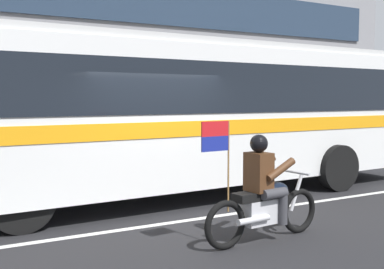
% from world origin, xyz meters
% --- Properties ---
extents(ground_plane, '(60.00, 60.00, 0.00)m').
position_xyz_m(ground_plane, '(0.00, 0.00, 0.00)').
color(ground_plane, black).
extents(sidewalk_curb, '(28.00, 3.80, 0.15)m').
position_xyz_m(sidewalk_curb, '(0.00, 5.10, 0.07)').
color(sidewalk_curb, '#A39E93').
rests_on(sidewalk_curb, ground_plane).
extents(lane_center_stripe, '(26.60, 0.14, 0.01)m').
position_xyz_m(lane_center_stripe, '(0.00, -0.60, 0.00)').
color(lane_center_stripe, silver).
rests_on(lane_center_stripe, ground_plane).
extents(transit_bus, '(11.68, 3.07, 3.22)m').
position_xyz_m(transit_bus, '(1.32, 1.19, 1.88)').
color(transit_bus, white).
rests_on(transit_bus, ground_plane).
extents(motorcycle_with_rider, '(2.19, 0.64, 1.78)m').
position_xyz_m(motorcycle_with_rider, '(0.73, -2.14, 0.67)').
color(motorcycle_with_rider, black).
rests_on(motorcycle_with_rider, ground_plane).
extents(fire_hydrant, '(0.22, 0.30, 0.75)m').
position_xyz_m(fire_hydrant, '(3.88, 4.30, 0.52)').
color(fire_hydrant, gold).
rests_on(fire_hydrant, sidewalk_curb).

